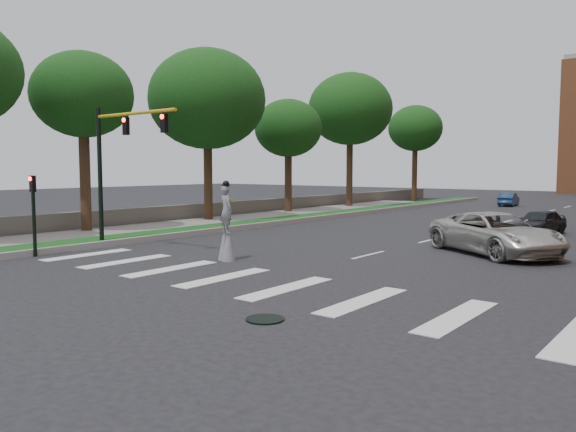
{
  "coord_description": "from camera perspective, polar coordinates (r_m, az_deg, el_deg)",
  "views": [
    {
      "loc": [
        11.29,
        -11.73,
        3.52
      ],
      "look_at": [
        -1.8,
        5.0,
        1.7
      ],
      "focal_mm": 35.0,
      "sensor_mm": 36.0,
      "label": 1
    }
  ],
  "objects": [
    {
      "name": "median_curb",
      "position": [
        38.61,
        3.61,
        -0.13
      ],
      "size": [
        0.2,
        60.0,
        0.28
      ],
      "primitive_type": "cube",
      "color": "#989893",
      "rests_on": "ground"
    },
    {
      "name": "manhole",
      "position": [
        13.25,
        -2.35,
        -10.43
      ],
      "size": [
        0.9,
        0.9,
        0.04
      ],
      "primitive_type": "cylinder",
      "color": "black",
      "rests_on": "ground"
    },
    {
      "name": "grass_median",
      "position": [
        39.21,
        2.34,
        -0.07
      ],
      "size": [
        2.0,
        60.0,
        0.25
      ],
      "primitive_type": "cube",
      "color": "#124216",
      "rests_on": "ground"
    },
    {
      "name": "car_near",
      "position": [
        32.25,
        24.17,
        -0.58
      ],
      "size": [
        2.17,
        4.18,
        1.36
      ],
      "primitive_type": "imported",
      "rotation": [
        0.0,
        0.0,
        -0.15
      ],
      "color": "black",
      "rests_on": "ground"
    },
    {
      "name": "ground_plane",
      "position": [
        16.65,
        -5.78,
        -7.33
      ],
      "size": [
        160.0,
        160.0,
        0.0
      ],
      "primitive_type": "plane",
      "color": "black",
      "rests_on": "ground"
    },
    {
      "name": "tree_5",
      "position": [
        61.66,
        12.81,
        8.64
      ],
      "size": [
        5.71,
        5.71,
        10.15
      ],
      "color": "#362215",
      "rests_on": "ground"
    },
    {
      "name": "stone_wall",
      "position": [
        44.12,
        -1.95,
        1.04
      ],
      "size": [
        0.5,
        56.0,
        1.1
      ],
      "primitive_type": "cube",
      "color": "#5A554D",
      "rests_on": "ground"
    },
    {
      "name": "tree_2",
      "position": [
        37.27,
        -8.21,
        11.64
      ],
      "size": [
        7.57,
        7.57,
        11.17
      ],
      "color": "#362215",
      "rests_on": "ground"
    },
    {
      "name": "tree_3",
      "position": [
        43.43,
        0.03,
        8.85
      ],
      "size": [
        5.19,
        5.19,
        8.77
      ],
      "color": "#362215",
      "rests_on": "ground"
    },
    {
      "name": "suv_crossing",
      "position": [
        24.4,
        20.35,
        -1.68
      ],
      "size": [
        6.67,
        5.78,
        1.71
      ],
      "primitive_type": "imported",
      "rotation": [
        0.0,
        0.0,
        0.98
      ],
      "color": "beige",
      "rests_on": "ground"
    },
    {
      "name": "car_mid",
      "position": [
        56.02,
        21.51,
        1.58
      ],
      "size": [
        1.68,
        3.83,
        1.22
      ],
      "primitive_type": "imported",
      "rotation": [
        0.0,
        0.0,
        3.25
      ],
      "color": "navy",
      "rests_on": "ground"
    },
    {
      "name": "tree_4",
      "position": [
        50.14,
        6.33,
        10.72
      ],
      "size": [
        7.38,
        7.38,
        11.8
      ],
      "color": "#362215",
      "rests_on": "ground"
    },
    {
      "name": "secondary_signal",
      "position": [
        24.38,
        -24.44,
        0.76
      ],
      "size": [
        0.25,
        0.21,
        3.23
      ],
      "color": "black",
      "rests_on": "ground"
    },
    {
      "name": "sidewalk_left",
      "position": [
        33.89,
        -11.79,
        -1.01
      ],
      "size": [
        4.0,
        60.0,
        0.18
      ],
      "primitive_type": "cube",
      "color": "slate",
      "rests_on": "ground"
    },
    {
      "name": "tree_1",
      "position": [
        32.16,
        -20.15,
        11.4
      ],
      "size": [
        5.32,
        5.32,
        9.65
      ],
      "color": "#362215",
      "rests_on": "ground"
    },
    {
      "name": "traffic_signal",
      "position": [
        25.71,
        -17.11,
        6.09
      ],
      "size": [
        5.3,
        0.23,
        6.2
      ],
      "color": "black",
      "rests_on": "ground"
    },
    {
      "name": "stilt_performer",
      "position": [
        21.41,
        -6.28,
        -1.26
      ],
      "size": [
        0.82,
        0.62,
        3.05
      ],
      "rotation": [
        0.0,
        0.0,
        2.83
      ],
      "color": "#362215",
      "rests_on": "ground"
    }
  ]
}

